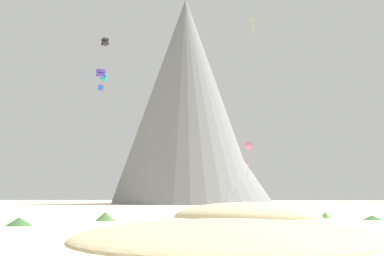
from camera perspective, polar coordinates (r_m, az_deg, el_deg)
ground_plane at (r=35.18m, az=3.57°, el=-12.73°), size 400.00×400.00×0.00m
dune_foreground_left at (r=55.67m, az=6.82°, el=-11.08°), size 19.31×13.48×3.68m
dune_foreground_right at (r=29.23m, az=4.95°, el=-13.60°), size 27.00×27.50×2.26m
bush_near_left at (r=49.65m, az=-10.78°, el=-10.80°), size 2.79×2.79×0.92m
bush_low_patch at (r=56.02m, az=16.37°, el=-10.41°), size 1.76×1.76×0.74m
bush_far_right at (r=54.18m, az=21.65°, el=-10.38°), size 2.44×2.44×0.49m
bush_near_right at (r=58.72m, az=10.44°, el=-10.57°), size 3.20×3.20×0.60m
bush_ridge_crest at (r=43.70m, az=-20.82°, el=-10.88°), size 2.44×2.44×0.73m
rock_massif at (r=146.02m, az=-0.36°, el=1.28°), size 64.69×61.12×67.52m
kite_pink_low at (r=69.42m, az=7.06°, el=-2.30°), size 1.36×0.78×5.39m
kite_indigo_mid at (r=81.42m, az=-11.36°, el=6.76°), size 1.72×1.73×1.38m
kite_blue_mid at (r=94.11m, az=-11.37°, el=4.98°), size 1.17×0.73×1.25m
kite_black_mid at (r=66.89m, az=-10.83°, el=10.54°), size 1.13×1.13×0.94m
kite_lime_high at (r=67.57m, az=7.50°, el=13.25°), size 0.54×0.80×3.24m
kite_teal_high at (r=100.09m, az=-10.99°, el=6.30°), size 1.37×1.45×4.80m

